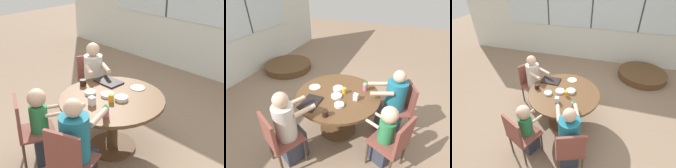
% 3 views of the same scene
% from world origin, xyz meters
% --- Properties ---
extents(ground_plane, '(16.00, 16.00, 0.00)m').
position_xyz_m(ground_plane, '(0.00, 0.00, 0.00)').
color(ground_plane, '#8C725B').
extents(dining_table, '(1.26, 1.26, 0.71)m').
position_xyz_m(dining_table, '(0.00, 0.00, 0.55)').
color(dining_table, brown).
rests_on(dining_table, ground_plane).
extents(chair_for_woman_green_shirt, '(0.54, 0.54, 0.87)m').
position_xyz_m(chair_for_woman_green_shirt, '(-0.89, 0.46, 0.52)').
color(chair_for_woman_green_shirt, brown).
rests_on(chair_for_woman_green_shirt, ground_plane).
extents(chair_for_man_blue_shirt, '(0.52, 0.52, 0.87)m').
position_xyz_m(chair_for_man_blue_shirt, '(0.36, -0.93, 0.52)').
color(chair_for_man_blue_shirt, brown).
rests_on(chair_for_man_blue_shirt, ground_plane).
extents(chair_for_toddler, '(0.53, 0.53, 0.87)m').
position_xyz_m(chair_for_toddler, '(-0.42, -0.91, 0.52)').
color(chair_for_toddler, brown).
rests_on(chair_for_toddler, ground_plane).
extents(person_woman_green_shirt, '(0.54, 0.45, 1.13)m').
position_xyz_m(person_woman_green_shirt, '(-0.75, 0.38, 0.52)').
color(person_woman_green_shirt, '#333847').
rests_on(person_woman_green_shirt, ground_plane).
extents(person_man_blue_shirt, '(0.47, 0.60, 1.11)m').
position_xyz_m(person_man_blue_shirt, '(0.30, -0.78, 0.50)').
color(person_man_blue_shirt, '#333847').
rests_on(person_man_blue_shirt, ground_plane).
extents(person_toddler, '(0.34, 0.42, 0.96)m').
position_xyz_m(person_toddler, '(-0.36, -0.77, 0.48)').
color(person_toddler, '#333847').
rests_on(person_toddler, ground_plane).
extents(food_tray_dark, '(0.35, 0.24, 0.02)m').
position_xyz_m(food_tray_dark, '(-0.34, 0.28, 0.72)').
color(food_tray_dark, black).
rests_on(food_tray_dark, dining_table).
extents(coffee_mug, '(0.09, 0.08, 0.08)m').
position_xyz_m(coffee_mug, '(-0.50, -0.02, 0.75)').
color(coffee_mug, black).
rests_on(coffee_mug, dining_table).
extents(sippy_cup, '(0.08, 0.08, 0.15)m').
position_xyz_m(sippy_cup, '(0.26, -0.35, 0.79)').
color(sippy_cup, '#CC668C').
rests_on(sippy_cup, dining_table).
extents(juice_glass, '(0.06, 0.06, 0.09)m').
position_xyz_m(juice_glass, '(0.06, -0.08, 0.75)').
color(juice_glass, gold).
rests_on(juice_glass, dining_table).
extents(milk_carton_small, '(0.07, 0.07, 0.10)m').
position_xyz_m(milk_carton_small, '(-0.04, -0.28, 0.76)').
color(milk_carton_small, silver).
rests_on(milk_carton_small, dining_table).
extents(bowl_white_shallow, '(0.16, 0.16, 0.03)m').
position_xyz_m(bowl_white_shallow, '(-0.07, -0.01, 0.72)').
color(bowl_white_shallow, white).
rests_on(bowl_white_shallow, dining_table).
extents(bowl_cereal, '(0.14, 0.14, 0.04)m').
position_xyz_m(bowl_cereal, '(-0.25, -0.12, 0.73)').
color(bowl_cereal, white).
rests_on(bowl_cereal, dining_table).
extents(bowl_fruit, '(0.16, 0.16, 0.04)m').
position_xyz_m(bowl_fruit, '(0.11, 0.04, 0.73)').
color(bowl_fruit, white).
rests_on(bowl_fruit, dining_table).
extents(plate_tortillas, '(0.18, 0.18, 0.01)m').
position_xyz_m(plate_tortillas, '(0.04, 0.42, 0.71)').
color(plate_tortillas, beige).
rests_on(plate_tortillas, dining_table).
extents(folded_table_stack, '(1.24, 1.24, 0.18)m').
position_xyz_m(folded_table_stack, '(1.58, 2.11, 0.09)').
color(folded_table_stack, brown).
rests_on(folded_table_stack, ground_plane).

